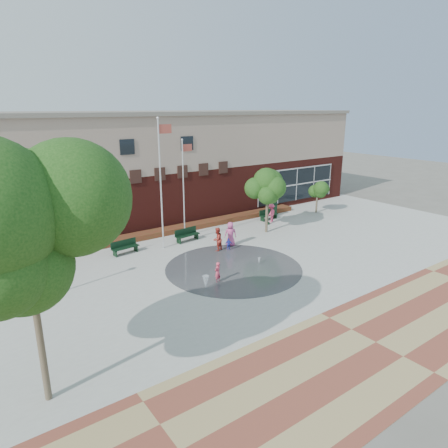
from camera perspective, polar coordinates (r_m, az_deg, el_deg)
ground at (r=22.69m, az=5.98°, el=-8.65°), size 120.00×120.00×0.00m
plaza_concrete at (r=25.54m, az=0.00°, el=-5.59°), size 46.00×18.00×0.01m
paver_band at (r=18.73m, az=20.87°, el=-15.53°), size 46.00×6.00×0.01m
splash_pad at (r=24.80m, az=1.36°, el=-6.30°), size 8.40×8.40×0.01m
library_building at (r=35.84m, az=-12.83°, el=8.11°), size 44.40×10.40×9.20m
flower_bed at (r=31.66m, az=-8.07°, el=-1.36°), size 26.00×1.20×0.40m
flagpole_left at (r=27.25m, az=-8.98°, el=6.53°), size 1.05×0.17×8.96m
flagpole_right at (r=29.77m, az=-5.76°, el=5.79°), size 0.91×0.15×7.39m
lamp_left at (r=22.61m, az=-23.39°, el=-4.47°), size 0.35×0.35×3.28m
lamp_right at (r=33.32m, az=6.34°, el=4.11°), size 0.43×0.43×4.07m
bench_left at (r=27.78m, az=-13.91°, el=-3.58°), size 1.93×0.75×0.95m
bench_mid at (r=29.58m, az=-5.25°, el=-1.90°), size 1.98×0.74×0.97m
bench_right at (r=35.26m, az=6.38°, el=1.06°), size 1.89×0.62×0.93m
trash_can at (r=36.55m, az=7.07°, el=2.07°), size 0.72×0.72×1.18m
tree_big_left at (r=13.33m, az=-26.67°, el=-0.83°), size 5.28×5.28×8.43m
tree_mid at (r=30.96m, az=6.24°, el=5.16°), size 2.92×2.92×4.92m
tree_small_right at (r=38.01m, az=13.23°, el=5.01°), size 1.87×1.87×3.20m
water_jet_a at (r=22.11m, az=-2.61°, el=-9.27°), size 0.38×0.38×0.74m
water_jet_b at (r=25.45m, az=5.01°, el=-5.76°), size 0.18×0.18×0.41m
child_splash at (r=22.65m, az=-0.94°, el=-6.91°), size 0.52×0.43×1.21m
adult_red at (r=27.36m, az=-0.98°, el=-2.21°), size 0.99×0.88×1.68m
adult_pink at (r=28.33m, az=0.92°, el=-1.45°), size 1.03×0.91×1.77m
child_blue at (r=27.55m, az=0.67°, el=-2.94°), size 0.55×0.48×0.89m
person_bench at (r=34.51m, az=6.78°, el=1.58°), size 1.18×0.91×1.61m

